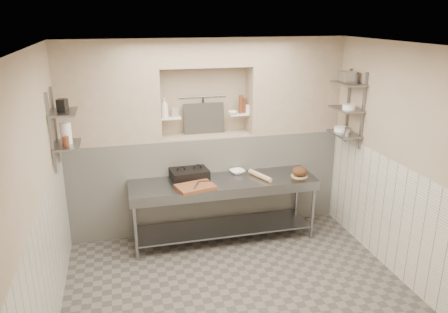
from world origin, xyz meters
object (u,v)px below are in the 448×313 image
object	(u,v)px
panini_press	(189,174)
bottle_soap	(165,108)
cutting_board	(195,187)
bowl_alcove	(233,113)
prep_table	(224,198)
bread_loaf	(300,171)
jug_left	(66,133)
mixing_bowl	(237,172)
rolling_pin	(260,176)

from	to	relation	value
panini_press	bottle_soap	bearing A→B (deg)	119.55
cutting_board	bowl_alcove	xyz separation A→B (m)	(0.70, 0.71, 0.81)
prep_table	bread_loaf	size ratio (longest dim) A/B	11.93
panini_press	bowl_alcove	distance (m)	1.10
bread_loaf	jug_left	bearing A→B (deg)	-179.68
prep_table	mixing_bowl	xyz separation A→B (m)	(0.26, 0.24, 0.28)
bowl_alcove	prep_table	bearing A→B (deg)	-116.49
prep_table	rolling_pin	size ratio (longest dim) A/B	5.76
panini_press	rolling_pin	distance (m)	0.99
prep_table	panini_press	bearing A→B (deg)	156.02
cutting_board	bread_loaf	world-z (taller)	bread_loaf
jug_left	bowl_alcove	bearing A→B (deg)	16.04
mixing_bowl	rolling_pin	distance (m)	0.36
cutting_board	jug_left	size ratio (longest dim) A/B	1.91
mixing_bowl	jug_left	xyz separation A→B (m)	(-2.23, -0.35, 0.81)
bottle_soap	rolling_pin	bearing A→B (deg)	-25.16
cutting_board	jug_left	bearing A→B (deg)	177.37
cutting_board	rolling_pin	world-z (taller)	rolling_pin
cutting_board	mixing_bowl	world-z (taller)	mixing_bowl
bowl_alcove	jug_left	xyz separation A→B (m)	(-2.24, -0.64, 0.01)
bowl_alcove	bottle_soap	bearing A→B (deg)	177.92
prep_table	panini_press	distance (m)	0.59
mixing_bowl	bottle_soap	xyz separation A→B (m)	(-0.97, 0.33, 0.92)
panini_press	rolling_pin	size ratio (longest dim) A/B	1.20
panini_press	bowl_alcove	bearing A→B (deg)	19.55
bottle_soap	bowl_alcove	xyz separation A→B (m)	(0.98, -0.04, -0.11)
bread_loaf	cutting_board	bearing A→B (deg)	-176.67
cutting_board	jug_left	xyz separation A→B (m)	(-1.54, 0.07, 0.82)
cutting_board	mixing_bowl	xyz separation A→B (m)	(0.69, 0.42, 0.00)
prep_table	mixing_bowl	distance (m)	0.46
cutting_board	bread_loaf	size ratio (longest dim) A/B	2.25
panini_press	rolling_pin	xyz separation A→B (m)	(0.97, -0.21, -0.03)
mixing_bowl	jug_left	distance (m)	2.40
bread_loaf	rolling_pin	bearing A→B (deg)	171.64
bread_loaf	panini_press	bearing A→B (deg)	169.31
jug_left	mixing_bowl	bearing A→B (deg)	8.86
prep_table	mixing_bowl	bearing A→B (deg)	42.48
prep_table	bread_loaf	world-z (taller)	bread_loaf
cutting_board	bottle_soap	size ratio (longest dim) A/B	1.80
prep_table	jug_left	size ratio (longest dim) A/B	10.13
rolling_pin	bottle_soap	xyz separation A→B (m)	(-1.24, 0.58, 0.91)
prep_table	cutting_board	bearing A→B (deg)	-157.37
prep_table	mixing_bowl	size ratio (longest dim) A/B	12.27
cutting_board	bottle_soap	xyz separation A→B (m)	(-0.28, 0.75, 0.93)
bowl_alcove	panini_press	bearing A→B (deg)	-154.61
prep_table	bread_loaf	distance (m)	1.14
rolling_pin	bread_loaf	distance (m)	0.57
prep_table	bottle_soap	size ratio (longest dim) A/B	9.55
panini_press	rolling_pin	world-z (taller)	panini_press
bowl_alcove	bread_loaf	bearing A→B (deg)	-37.49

